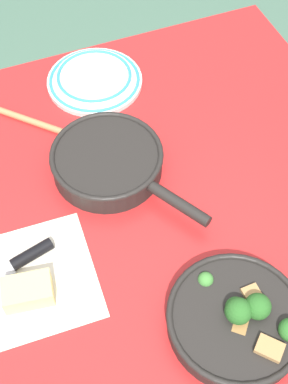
# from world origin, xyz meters

# --- Properties ---
(ground_plane) EXTENTS (14.00, 14.00, 0.00)m
(ground_plane) POSITION_xyz_m (0.00, 0.00, 0.00)
(ground_plane) COLOR #476B56
(dining_table_red) EXTENTS (1.06, 0.99, 0.74)m
(dining_table_red) POSITION_xyz_m (0.00, 0.00, 0.66)
(dining_table_red) COLOR red
(dining_table_red) RESTS_ON ground_plane
(skillet_broccoli) EXTENTS (0.25, 0.37, 0.08)m
(skillet_broccoli) POSITION_xyz_m (0.05, -0.32, 0.77)
(skillet_broccoli) COLOR black
(skillet_broccoli) RESTS_ON dining_table_red
(skillet_eggs) EXTENTS (0.26, 0.35, 0.06)m
(skillet_eggs) POSITION_xyz_m (-0.04, 0.10, 0.77)
(skillet_eggs) COLOR black
(skillet_eggs) RESTS_ON dining_table_red
(wooden_spoon) EXTENTS (0.28, 0.29, 0.02)m
(wooden_spoon) POSITION_xyz_m (-0.10, 0.22, 0.75)
(wooden_spoon) COLOR #A87A4C
(wooden_spoon) RESTS_ON dining_table_red
(parchment_sheet) EXTENTS (0.32, 0.25, 0.00)m
(parchment_sheet) POSITION_xyz_m (-0.30, -0.10, 0.74)
(parchment_sheet) COLOR silver
(parchment_sheet) RESTS_ON dining_table_red
(grater_knife) EXTENTS (0.24, 0.08, 0.02)m
(grater_knife) POSITION_xyz_m (-0.29, -0.06, 0.75)
(grater_knife) COLOR silver
(grater_knife) RESTS_ON dining_table_red
(cheese_block) EXTENTS (0.10, 0.07, 0.04)m
(cheese_block) POSITION_xyz_m (-0.28, -0.13, 0.76)
(cheese_block) COLOR #EFD67A
(cheese_block) RESTS_ON dining_table_red
(dinner_plate_stack) EXTENTS (0.23, 0.23, 0.03)m
(dinner_plate_stack) POSITION_xyz_m (0.01, 0.36, 0.76)
(dinner_plate_stack) COLOR silver
(dinner_plate_stack) RESTS_ON dining_table_red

